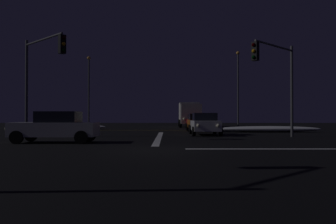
{
  "coord_description": "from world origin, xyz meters",
  "views": [
    {
      "loc": [
        0.57,
        -14.4,
        1.31
      ],
      "look_at": [
        0.49,
        11.79,
        1.65
      ],
      "focal_mm": 38.05,
      "sensor_mm": 36.0,
      "label": 1
    }
  ],
  "objects": [
    {
      "name": "centre_line_ns",
      "position": [
        0.0,
        19.79,
        0.0
      ],
      "size": [
        22.0,
        0.15,
        0.01
      ],
      "color": "yellow",
      "rests_on": "ground"
    },
    {
      "name": "streetlamp_right_far",
      "position": [
        9.29,
        29.79,
        5.43
      ],
      "size": [
        0.44,
        0.44,
        9.46
      ],
      "color": "#424247",
      "rests_on": "ground"
    },
    {
      "name": "stop_line_north",
      "position": [
        0.0,
        8.19,
        0.0
      ],
      "size": [
        0.35,
        14.03,
        0.01
      ],
      "color": "white",
      "rests_on": "ground"
    },
    {
      "name": "ground",
      "position": [
        0.0,
        0.0,
        -0.05
      ],
      "size": [
        120.0,
        120.0,
        0.1
      ],
      "primitive_type": "cube",
      "color": "black"
    },
    {
      "name": "sedan_orange",
      "position": [
        3.3,
        17.36,
        0.8
      ],
      "size": [
        2.02,
        4.33,
        1.57
      ],
      "color": "#C66014",
      "rests_on": "ground"
    },
    {
      "name": "traffic_signal_ne",
      "position": [
        7.21,
        7.21,
        4.09
      ],
      "size": [
        3.45,
        3.45,
        5.89
      ],
      "color": "#4C4C51",
      "rests_on": "ground"
    },
    {
      "name": "streetlamp_left_far",
      "position": [
        -9.29,
        29.79,
        5.1
      ],
      "size": [
        0.44,
        0.44,
        8.83
      ],
      "color": "#424247",
      "rests_on": "ground"
    },
    {
      "name": "snow_bank_right_curb",
      "position": [
        8.99,
        15.52,
        0.25
      ],
      "size": [
        8.99,
        1.5,
        0.51
      ],
      "color": "white",
      "rests_on": "ground"
    },
    {
      "name": "snow_bank_left_curb",
      "position": [
        -8.99,
        21.02,
        0.27
      ],
      "size": [
        6.77,
        1.5,
        0.53
      ],
      "color": "white",
      "rests_on": "ground"
    },
    {
      "name": "sedan_silver_crossing",
      "position": [
        -5.09,
        3.51,
        0.8
      ],
      "size": [
        4.33,
        2.02,
        1.57
      ],
      "color": "#B7B7BC",
      "rests_on": "ground"
    },
    {
      "name": "sedan_white",
      "position": [
        3.2,
        10.99,
        0.8
      ],
      "size": [
        2.02,
        4.33,
        1.57
      ],
      "color": "silver",
      "rests_on": "ground"
    },
    {
      "name": "box_truck",
      "position": [
        3.27,
        30.45,
        1.71
      ],
      "size": [
        2.68,
        8.28,
        3.08
      ],
      "color": "beige",
      "rests_on": "ground"
    },
    {
      "name": "sedan_red",
      "position": [
        3.54,
        23.95,
        0.8
      ],
      "size": [
        2.02,
        4.33,
        1.57
      ],
      "color": "maroon",
      "rests_on": "ground"
    },
    {
      "name": "traffic_signal_nw",
      "position": [
        -7.19,
        7.19,
        4.35
      ],
      "size": [
        3.59,
        3.59,
        6.26
      ],
      "color": "#4C4C51",
      "rests_on": "ground"
    }
  ]
}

